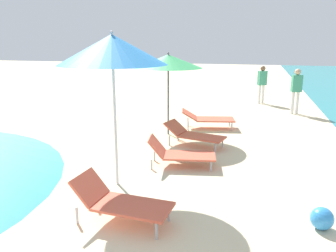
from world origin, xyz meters
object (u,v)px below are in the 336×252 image
Objects in this scene: umbrella_second at (112,50)px; beach_ball at (322,218)px; lounger_second_shoreside at (180,153)px; person_walking_mid at (262,81)px; umbrella_farthest at (168,61)px; lounger_farthest_inland at (194,134)px; lounger_farthest_shoreside at (207,118)px; lounger_second_inland at (120,201)px; person_walking_near at (296,87)px.

umbrella_second is 4.29m from beach_ball.
person_walking_mid is (1.75, 8.40, 0.70)m from lounger_second_shoreside.
umbrella_farthest is 7.10× the size of beach_ball.
lounger_farthest_inland reaches higher than beach_ball.
umbrella_second is 1.85× the size of lounger_second_shoreside.
beach_ball is (2.57, -1.96, -0.13)m from lounger_second_shoreside.
umbrella_second is at bearing -114.49° from lounger_farthest_shoreside.
umbrella_second reaches higher than beach_ball.
person_walking_mid is (2.09, 10.93, 0.65)m from lounger_second_inland.
lounger_farthest_inland is at bearing -104.03° from lounger_farthest_shoreside.
lounger_farthest_inland is (0.97, 2.74, -2.20)m from umbrella_second.
lounger_second_shoreside is 0.65× the size of umbrella_farthest.
lounger_second_shoreside is 2.55m from lounger_second_inland.
umbrella_second reaches higher than umbrella_farthest.
lounger_farthest_inland is (-0.07, -1.95, -0.01)m from lounger_farthest_shoreside.
lounger_farthest_shoreside is at bearing 44.83° from umbrella_farthest.
person_walking_near is at bearing 87.31° from beach_ball.
lounger_second_inland is (0.60, -1.28, -2.18)m from umbrella_second.
beach_ball is (2.54, -3.45, -0.15)m from lounger_farthest_inland.
beach_ball is at bearing 156.74° from person_walking_mid.
lounger_second_inland is at bearing -83.47° from umbrella_farthest.
lounger_second_shoreside is 3.45m from lounger_farthest_shoreside.
person_walking_near reaches higher than lounger_farthest_shoreside.
beach_ball is at bearing 15.22° from lounger_second_inland.
umbrella_farthest is (-0.57, 4.97, 1.78)m from lounger_second_inland.
person_walking_mid is at bearing 18.81° from person_walking_near.
person_walking_mid is at bearing 65.95° from umbrella_farthest.
person_walking_near reaches higher than lounger_second_shoreside.
lounger_second_shoreside is at bearing 86.58° from lounger_second_inland.
person_walking_mid is (2.69, 9.64, -1.53)m from umbrella_second.
person_walking_mid is (-1.22, 1.93, -0.03)m from person_walking_near.
umbrella_second is 10.13m from person_walking_mid.
person_walking_mid is 10.42m from beach_ball.
lounger_farthest_shoreside is 1.03× the size of person_walking_near.
lounger_farthest_shoreside reaches higher than beach_ball.
person_walking_mid is at bearing 89.86° from lounger_farthest_inland.
person_walking_near is 1.03× the size of person_walking_mid.
lounger_farthest_inland is at bearing 78.52° from lounger_second_shoreside.
beach_ball is (2.91, 0.57, -0.18)m from lounger_second_inland.
umbrella_second is 1.89× the size of lounger_second_inland.
umbrella_farthest reaches higher than person_walking_mid.
umbrella_second is 8.53× the size of beach_ball.
lounger_second_inland is 4.04m from lounger_farthest_inland.
lounger_second_shoreside is at bearing 140.42° from person_walking_mid.
lounger_second_shoreside is 3.18m from umbrella_farthest.
lounger_farthest_inland is at bearing 135.92° from person_walking_near.
lounger_second_shoreside is at bearing 53.04° from umbrella_second.
person_walking_mid is (1.72, 6.90, 0.67)m from lounger_farthest_inland.
lounger_second_inland is 4.52× the size of beach_ball.
person_walking_near reaches higher than lounger_second_inland.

